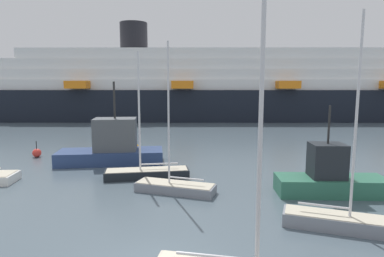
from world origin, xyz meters
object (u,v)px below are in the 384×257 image
object	(u,v)px
cruise_ship	(229,89)
channel_buoy_0	(136,148)
sailboat_3	(340,219)
sailboat_0	(147,172)
sailboat_7	(175,186)
fishing_boat_0	(330,178)
channel_buoy_1	(37,153)
fishing_boat_1	(113,147)

from	to	relation	value
cruise_ship	channel_buoy_0	bearing A→B (deg)	-111.71
sailboat_3	sailboat_0	bearing A→B (deg)	159.75
sailboat_0	cruise_ship	world-z (taller)	cruise_ship
sailboat_3	sailboat_7	xyz separation A→B (m)	(-7.11, 4.08, -0.05)
fishing_boat_0	channel_buoy_0	size ratio (longest dim) A/B	3.46
fishing_boat_0	channel_buoy_1	distance (m)	21.55
sailboat_7	fishing_boat_0	xyz separation A→B (m)	(8.17, 0.19, 0.52)
sailboat_0	sailboat_7	world-z (taller)	sailboat_7
sailboat_3	channel_buoy_0	distance (m)	18.61
sailboat_0	cruise_ship	size ratio (longest dim) A/B	0.09
fishing_boat_1	sailboat_0	bearing A→B (deg)	-58.53
sailboat_3	sailboat_7	size ratio (longest dim) A/B	1.06
fishing_boat_0	channel_buoy_1	xyz separation A→B (m)	(-20.16, 7.60, -0.54)
sailboat_3	channel_buoy_0	world-z (taller)	sailboat_3
sailboat_3	fishing_boat_0	size ratio (longest dim) A/B	1.49
sailboat_7	cruise_ship	size ratio (longest dim) A/B	0.09
sailboat_7	channel_buoy_0	distance (m)	11.35
fishing_boat_1	channel_buoy_0	xyz separation A→B (m)	(0.71, 4.07, -0.84)
sailboat_3	sailboat_7	distance (m)	8.20
sailboat_3	channel_buoy_1	size ratio (longest dim) A/B	6.56
fishing_boat_1	cruise_ship	world-z (taller)	cruise_ship
fishing_boat_0	channel_buoy_1	bearing A→B (deg)	-22.11
fishing_boat_1	sailboat_3	bearing A→B (deg)	-49.85
channel_buoy_1	cruise_ship	xyz separation A→B (m)	(16.78, 30.88, 4.72)
sailboat_3	cruise_ship	size ratio (longest dim) A/B	0.09
sailboat_7	channel_buoy_0	bearing A→B (deg)	-51.45
sailboat_3	fishing_boat_1	size ratio (longest dim) A/B	1.07
fishing_boat_0	channel_buoy_0	bearing A→B (deg)	-39.96
fishing_boat_0	channel_buoy_0	xyz separation A→B (m)	(-12.79, 10.18, -0.54)
channel_buoy_1	cruise_ship	distance (m)	35.46
cruise_ship	sailboat_3	bearing A→B (deg)	-90.22
sailboat_0	fishing_boat_1	world-z (taller)	sailboat_0
channel_buoy_0	channel_buoy_1	distance (m)	7.81
sailboat_3	fishing_boat_0	xyz separation A→B (m)	(1.06, 4.27, 0.47)
fishing_boat_1	channel_buoy_0	size ratio (longest dim) A/B	4.81
fishing_boat_0	fishing_boat_1	size ratio (longest dim) A/B	0.72
sailboat_0	channel_buoy_1	size ratio (longest dim) A/B	5.96
sailboat_7	fishing_boat_0	world-z (taller)	sailboat_7
sailboat_7	channel_buoy_0	size ratio (longest dim) A/B	4.84
fishing_boat_0	sailboat_7	bearing A→B (deg)	-0.09
sailboat_0	sailboat_3	world-z (taller)	sailboat_3
channel_buoy_1	fishing_boat_0	bearing A→B (deg)	-20.66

